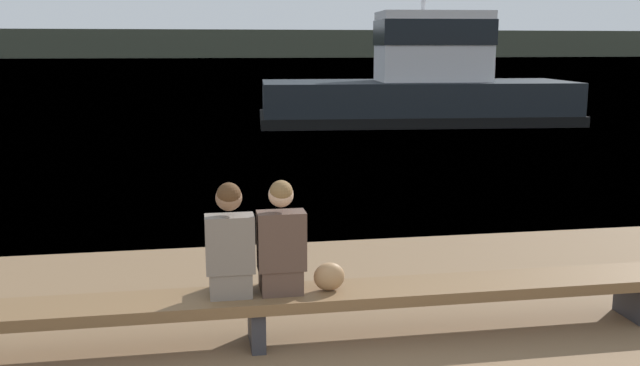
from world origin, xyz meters
The scene contains 7 objects.
water_surface centered at (0.00, 125.45, 0.00)m, with size 240.00×240.00×0.00m, color #386084.
far_shoreline centered at (0.00, 149.24, 2.81)m, with size 600.00×12.00×5.62m, color #424738.
bench_main centered at (-0.28, 2.35, 0.37)m, with size 7.66×0.54×0.45m.
person_left centered at (-0.48, 2.35, 0.88)m, with size 0.40×0.39×0.98m.
person_right centered at (-0.06, 2.35, 0.88)m, with size 0.40×0.39×0.98m.
shopping_bag centered at (0.35, 2.34, 0.57)m, with size 0.27×0.17×0.25m.
tugboat_red centered at (6.55, 19.10, 1.13)m, with size 10.46×4.42×6.15m.
Camera 1 is at (-0.73, -3.39, 2.52)m, focal length 40.00 mm.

